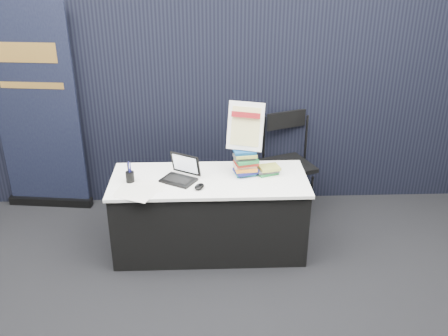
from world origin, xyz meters
TOP-DOWN VIEW (x-y plane):
  - floor at (0.00, 0.00)m, footprint 8.00×8.00m
  - wall_back at (0.00, 4.00)m, footprint 8.00×0.02m
  - drape_partition at (0.00, 1.60)m, footprint 6.00×0.08m
  - display_table at (0.00, 0.55)m, footprint 1.80×0.75m
  - laptop at (-0.28, 0.54)m, footprint 0.36×0.37m
  - mouse at (-0.09, 0.36)m, footprint 0.12×0.14m
  - brochure_left at (-0.65, 0.33)m, footprint 0.36×0.29m
  - brochure_mid at (-0.64, 0.26)m, footprint 0.37×0.32m
  - brochure_right at (-0.55, 0.42)m, footprint 0.31×0.22m
  - pen_cup at (-0.71, 0.51)m, footprint 0.10×0.10m
  - book_stack_tall at (0.33, 0.63)m, footprint 0.23×0.19m
  - book_stack_short at (0.55, 0.63)m, footprint 0.22×0.19m
  - info_sign at (0.33, 0.66)m, footprint 0.35×0.22m
  - pullup_banner at (-1.78, 1.49)m, footprint 0.94×0.21m
  - stacking_chair at (0.84, 1.29)m, footprint 0.62×0.64m

SIDE VIEW (x-z plane):
  - floor at x=0.00m, z-range 0.00..0.00m
  - display_table at x=0.00m, z-range 0.00..0.75m
  - stacking_chair at x=0.84m, z-range 0.06..1.13m
  - brochure_right at x=-0.55m, z-range 0.75..0.75m
  - brochure_mid at x=-0.64m, z-range 0.75..0.75m
  - brochure_left at x=-0.65m, z-range 0.75..0.75m
  - mouse at x=-0.09m, z-range 0.75..0.79m
  - book_stack_short at x=0.55m, z-range 0.75..0.83m
  - pen_cup at x=-0.71m, z-range 0.75..0.85m
  - laptop at x=-0.28m, z-range 0.69..0.92m
  - book_stack_tall at x=0.33m, z-range 0.75..0.99m
  - pullup_banner at x=-1.78m, z-range -0.13..2.09m
  - drape_partition at x=0.00m, z-range 0.00..2.40m
  - info_sign at x=0.33m, z-range 0.99..1.43m
  - wall_back at x=0.00m, z-range 0.00..3.50m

